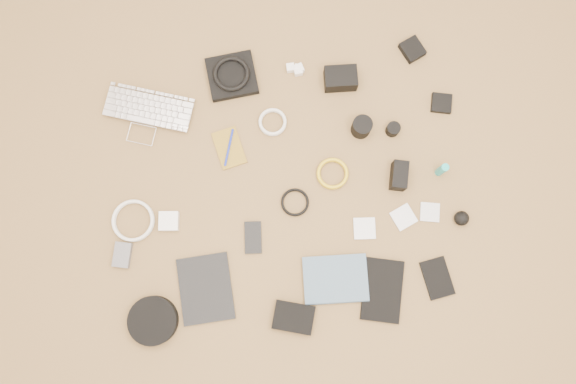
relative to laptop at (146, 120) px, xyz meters
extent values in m
cube|color=olive|center=(0.47, -0.38, -0.03)|extent=(4.00, 4.00, 0.04)
imported|color=silver|center=(0.00, 0.00, 0.00)|extent=(0.40, 0.35, 0.03)
cube|color=black|center=(0.36, 0.11, 0.00)|extent=(0.19, 0.18, 0.03)
torus|color=black|center=(0.36, 0.11, 0.03)|extent=(0.17, 0.17, 0.02)
cube|color=white|center=(0.59, 0.10, 0.00)|extent=(0.03, 0.03, 0.03)
cube|color=white|center=(0.62, 0.09, 0.00)|extent=(0.04, 0.04, 0.03)
cube|color=white|center=(0.61, 0.09, 0.00)|extent=(0.03, 0.03, 0.03)
cube|color=white|center=(0.62, 0.10, 0.00)|extent=(0.04, 0.04, 0.03)
cube|color=black|center=(0.77, 0.02, 0.02)|extent=(0.13, 0.10, 0.07)
cube|color=black|center=(1.07, 0.09, 0.00)|extent=(0.10, 0.11, 0.03)
cube|color=olive|center=(0.30, -0.17, -0.01)|extent=(0.12, 0.16, 0.01)
cylinder|color=#1525AB|center=(0.30, -0.17, 0.00)|extent=(0.06, 0.14, 0.01)
torus|color=silver|center=(0.48, -0.10, -0.01)|extent=(0.13, 0.13, 0.01)
cylinder|color=black|center=(0.81, -0.19, 0.03)|extent=(0.08, 0.08, 0.08)
cylinder|color=black|center=(0.93, -0.21, 0.01)|extent=(0.05, 0.05, 0.05)
cube|color=black|center=(1.14, -0.14, 0.00)|extent=(0.10, 0.10, 0.02)
cube|color=white|center=(0.03, -0.40, 0.00)|extent=(0.08, 0.08, 0.03)
torus|color=silver|center=(-0.10, -0.38, -0.01)|extent=(0.19, 0.19, 0.01)
torus|color=black|center=(0.51, -0.42, -0.01)|extent=(0.13, 0.13, 0.01)
torus|color=gold|center=(0.67, -0.34, -0.01)|extent=(0.13, 0.13, 0.01)
cube|color=black|center=(0.91, -0.40, 0.03)|extent=(0.08, 0.12, 0.08)
cylinder|color=#19A6A7|center=(1.07, -0.41, 0.04)|extent=(0.03, 0.03, 0.10)
cube|color=#5A5A5F|center=(-0.16, -0.50, 0.00)|extent=(0.09, 0.11, 0.03)
cube|color=black|center=(0.12, -0.68, -0.01)|extent=(0.20, 0.25, 0.01)
cube|color=black|center=(0.33, -0.52, -0.01)|extent=(0.08, 0.13, 0.01)
cube|color=silver|center=(0.74, -0.57, -0.01)|extent=(0.09, 0.09, 0.01)
cube|color=silver|center=(0.90, -0.55, -0.01)|extent=(0.10, 0.10, 0.01)
cube|color=silver|center=(1.00, -0.55, -0.01)|extent=(0.09, 0.09, 0.01)
sphere|color=black|center=(1.10, -0.60, 0.01)|extent=(0.06, 0.06, 0.06)
cylinder|color=black|center=(-0.08, -0.75, 0.01)|extent=(0.24, 0.24, 0.05)
cube|color=black|center=(0.42, -0.84, 0.00)|extent=(0.17, 0.15, 0.04)
imported|color=#455F76|center=(0.59, -0.82, 0.00)|extent=(0.26, 0.20, 0.02)
cube|color=black|center=(0.76, -0.80, -0.01)|extent=(0.20, 0.26, 0.02)
cube|color=black|center=(0.97, -0.80, -0.01)|extent=(0.11, 0.15, 0.01)
camera|label=1|loc=(0.43, -0.70, 2.09)|focal=35.00mm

